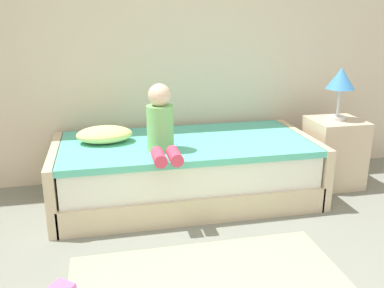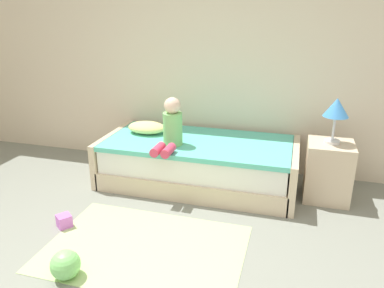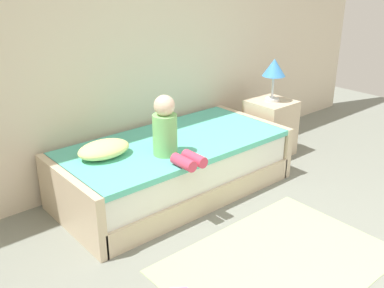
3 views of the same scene
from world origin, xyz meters
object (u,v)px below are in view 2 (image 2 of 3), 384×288
Objects in this scene: toy_ball at (65,265)px; child_figure at (171,127)px; nightstand at (328,171)px; pillow at (147,127)px; toy_block at (64,221)px; bed at (198,162)px; table_lamp at (336,110)px.

child_figure is at bearing 79.71° from toy_ball.
child_figure is at bearing -170.90° from nightstand.
toy_ball is at bearing -86.11° from pillow.
nightstand is 2.59m from toy_block.
nightstand is 2.60m from toy_ball.
bed is 1.86m from toy_ball.
nightstand is 2.01m from pillow.
toy_block is (-2.26, -1.22, -0.24)m from nightstand.
nightstand is 1.18× the size of child_figure.
pillow is at bearing 177.81° from nightstand.
pillow is at bearing 77.93° from toy_block.
toy_ball is at bearing -100.29° from child_figure.
nightstand is 2.77× the size of toy_ball.
child_figure is at bearing -134.88° from bed.
toy_ball is at bearing -55.05° from toy_block.
bed reaches higher than toy_block.
bed is at bearing 52.66° from toy_block.
table_lamp is at bearing 44.13° from toy_ball.
toy_ball is (-0.51, -1.78, -0.14)m from bed.
pillow reaches higher than nightstand.
toy_ball is 1.88× the size of toy_block.
child_figure is 0.54m from pillow.
pillow is (-0.64, 0.10, 0.32)m from bed.
nightstand reaches higher than toy_ball.
bed is 1.52m from toy_block.
table_lamp is at bearing -2.19° from pillow.
toy_ball is (-1.86, -1.80, -0.19)m from nightstand.
table_lamp is 2.72m from toy_block.
toy_block is (-0.69, -0.97, -0.65)m from child_figure.
toy_block is (-0.91, -1.20, -0.19)m from bed.
bed is at bearing 74.03° from toy_ball.
pillow reaches higher than toy_block.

